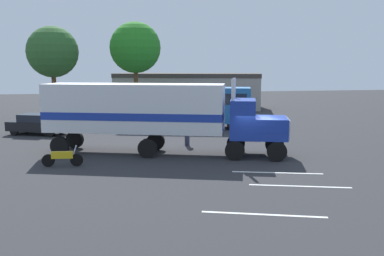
{
  "coord_description": "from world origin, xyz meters",
  "views": [
    {
      "loc": [
        -7.88,
        -22.7,
        5.22
      ],
      "look_at": [
        -3.29,
        1.46,
        1.6
      ],
      "focal_mm": 39.88,
      "sensor_mm": 36.0,
      "label": 1
    }
  ],
  "objects_px": {
    "parked_bus": "(184,103)",
    "parked_car": "(37,124)",
    "person_bystander": "(187,132)",
    "tree_center": "(53,52)",
    "motorcycle": "(63,157)",
    "semi_truck": "(153,112)",
    "tree_left": "(135,48)"
  },
  "relations": [
    {
      "from": "parked_bus",
      "to": "tree_left",
      "type": "distance_m",
      "value": 10.72
    },
    {
      "from": "semi_truck",
      "to": "parked_bus",
      "type": "distance_m",
      "value": 11.01
    },
    {
      "from": "parked_car",
      "to": "person_bystander",
      "type": "bearing_deg",
      "value": -32.13
    },
    {
      "from": "motorcycle",
      "to": "tree_left",
      "type": "relative_size",
      "value": 0.22
    },
    {
      "from": "parked_car",
      "to": "tree_center",
      "type": "height_order",
      "value": "tree_center"
    },
    {
      "from": "parked_bus",
      "to": "person_bystander",
      "type": "bearing_deg",
      "value": -98.42
    },
    {
      "from": "parked_car",
      "to": "motorcycle",
      "type": "height_order",
      "value": "parked_car"
    },
    {
      "from": "motorcycle",
      "to": "tree_center",
      "type": "distance_m",
      "value": 22.38
    },
    {
      "from": "motorcycle",
      "to": "tree_left",
      "type": "bearing_deg",
      "value": 76.69
    },
    {
      "from": "person_bystander",
      "to": "tree_center",
      "type": "relative_size",
      "value": 0.18
    },
    {
      "from": "semi_truck",
      "to": "tree_left",
      "type": "xyz_separation_m",
      "value": [
        0.12,
        19.24,
        4.46
      ]
    },
    {
      "from": "motorcycle",
      "to": "tree_left",
      "type": "distance_m",
      "value": 23.09
    },
    {
      "from": "semi_truck",
      "to": "parked_bus",
      "type": "xyz_separation_m",
      "value": [
        3.63,
        10.38,
        -0.46
      ]
    },
    {
      "from": "parked_bus",
      "to": "semi_truck",
      "type": "bearing_deg",
      "value": -109.29
    },
    {
      "from": "parked_bus",
      "to": "parked_car",
      "type": "xyz_separation_m",
      "value": [
        -11.63,
        -1.6,
        -1.26
      ]
    },
    {
      "from": "motorcycle",
      "to": "person_bystander",
      "type": "bearing_deg",
      "value": 31.62
    },
    {
      "from": "semi_truck",
      "to": "person_bystander",
      "type": "relative_size",
      "value": 8.72
    },
    {
      "from": "semi_truck",
      "to": "person_bystander",
      "type": "xyz_separation_m",
      "value": [
        2.43,
        2.24,
        -1.63
      ]
    },
    {
      "from": "tree_left",
      "to": "tree_center",
      "type": "xyz_separation_m",
      "value": [
        -8.04,
        -0.21,
        -0.49
      ]
    },
    {
      "from": "person_bystander",
      "to": "parked_car",
      "type": "bearing_deg",
      "value": 147.87
    },
    {
      "from": "person_bystander",
      "to": "parked_car",
      "type": "relative_size",
      "value": 0.34
    },
    {
      "from": "semi_truck",
      "to": "motorcycle",
      "type": "height_order",
      "value": "semi_truck"
    },
    {
      "from": "tree_center",
      "to": "tree_left",
      "type": "bearing_deg",
      "value": 1.48
    },
    {
      "from": "parked_bus",
      "to": "parked_car",
      "type": "bearing_deg",
      "value": -172.18
    },
    {
      "from": "person_bystander",
      "to": "tree_center",
      "type": "distance_m",
      "value": 20.5
    },
    {
      "from": "parked_car",
      "to": "tree_left",
      "type": "height_order",
      "value": "tree_left"
    },
    {
      "from": "person_bystander",
      "to": "tree_left",
      "type": "bearing_deg",
      "value": 97.72
    },
    {
      "from": "semi_truck",
      "to": "parked_car",
      "type": "height_order",
      "value": "semi_truck"
    },
    {
      "from": "person_bystander",
      "to": "semi_truck",
      "type": "bearing_deg",
      "value": -137.32
    },
    {
      "from": "person_bystander",
      "to": "tree_center",
      "type": "bearing_deg",
      "value": 121.62
    },
    {
      "from": "motorcycle",
      "to": "tree_center",
      "type": "bearing_deg",
      "value": 97.83
    },
    {
      "from": "person_bystander",
      "to": "parked_bus",
      "type": "height_order",
      "value": "parked_bus"
    }
  ]
}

